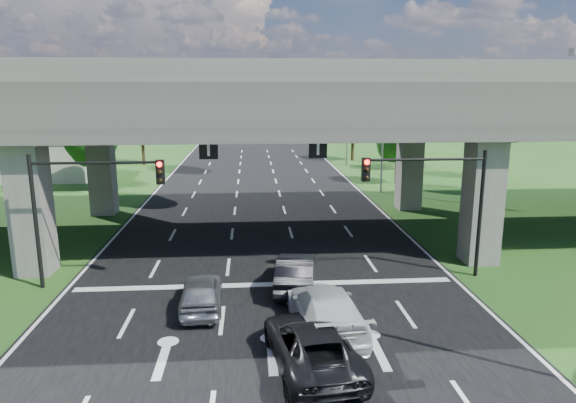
{
  "coord_description": "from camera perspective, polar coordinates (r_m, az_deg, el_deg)",
  "views": [
    {
      "loc": [
        -0.62,
        -18.39,
        8.73
      ],
      "look_at": [
        1.26,
        6.98,
        3.1
      ],
      "focal_mm": 32.0,
      "sensor_mm": 36.0,
      "label": 1
    }
  ],
  "objects": [
    {
      "name": "car_white",
      "position": [
        19.13,
        4.22,
        -11.92
      ],
      "size": [
        2.75,
        5.76,
        1.62
      ],
      "primitive_type": "imported",
      "rotation": [
        0.0,
        0.0,
        3.23
      ],
      "color": "#BDBDBD",
      "rests_on": "road"
    },
    {
      "name": "car_dark",
      "position": [
        22.89,
        0.85,
        -7.81
      ],
      "size": [
        2.23,
        4.82,
        1.53
      ],
      "primitive_type": "imported",
      "rotation": [
        0.0,
        0.0,
        3.01
      ],
      "color": "black",
      "rests_on": "road"
    },
    {
      "name": "signal_left",
      "position": [
        23.9,
        -21.7,
        0.62
      ],
      "size": [
        5.76,
        0.54,
        6.0
      ],
      "color": "black",
      "rests_on": "ground"
    },
    {
      "name": "ground",
      "position": [
        20.37,
        -2.15,
        -12.92
      ],
      "size": [
        160.0,
        160.0,
        0.0
      ],
      "primitive_type": "plane",
      "color": "#1B4616",
      "rests_on": "ground"
    },
    {
      "name": "tree_right_mid",
      "position": [
        57.07,
        12.87,
        7.58
      ],
      "size": [
        3.91,
        3.9,
        6.76
      ],
      "color": "black",
      "rests_on": "ground"
    },
    {
      "name": "car_silver",
      "position": [
        21.18,
        -9.6,
        -9.9
      ],
      "size": [
        1.81,
        4.18,
        1.4
      ],
      "primitive_type": "imported",
      "rotation": [
        0.0,
        0.0,
        3.18
      ],
      "color": "#A4A7AB",
      "rests_on": "road"
    },
    {
      "name": "signal_right",
      "position": [
        24.3,
        16.17,
        1.2
      ],
      "size": [
        5.76,
        0.54,
        6.0
      ],
      "color": "black",
      "rests_on": "ground"
    },
    {
      "name": "tree_right_near",
      "position": [
        48.55,
        12.22,
        7.19
      ],
      "size": [
        4.2,
        4.2,
        7.28
      ],
      "color": "black",
      "rests_on": "ground"
    },
    {
      "name": "overpass",
      "position": [
        30.41,
        -3.13,
        10.93
      ],
      "size": [
        80.0,
        15.0,
        10.0
      ],
      "color": "#32302E",
      "rests_on": "ground"
    },
    {
      "name": "tree_right_far",
      "position": [
        63.78,
        7.31,
        8.86
      ],
      "size": [
        4.5,
        4.5,
        7.8
      ],
      "color": "black",
      "rests_on": "ground"
    },
    {
      "name": "tree_left_far",
      "position": [
        61.74,
        -15.94,
        8.67
      ],
      "size": [
        4.8,
        4.8,
        8.32
      ],
      "color": "black",
      "rests_on": "ground"
    },
    {
      "name": "tree_left_near",
      "position": [
        46.52,
        -21.04,
        6.83
      ],
      "size": [
        4.5,
        4.5,
        7.8
      ],
      "color": "black",
      "rests_on": "ground"
    },
    {
      "name": "road",
      "position": [
        29.7,
        -2.87,
        -4.61
      ],
      "size": [
        18.0,
        120.0,
        0.03
      ],
      "primitive_type": "cube",
      "color": "black",
      "rests_on": "ground"
    },
    {
      "name": "car_trailing",
      "position": [
        16.9,
        2.65,
        -15.63
      ],
      "size": [
        3.13,
        5.62,
        1.49
      ],
      "primitive_type": "imported",
      "rotation": [
        0.0,
        0.0,
        3.27
      ],
      "color": "black",
      "rests_on": "road"
    },
    {
      "name": "streetlight_beyond",
      "position": [
        59.43,
        6.24,
        9.62
      ],
      "size": [
        3.38,
        0.25,
        10.0
      ],
      "color": "gray",
      "rests_on": "ground"
    },
    {
      "name": "streetlight_far",
      "position": [
        43.82,
        10.04,
        8.51
      ],
      "size": [
        3.38,
        0.25,
        10.0
      ],
      "color": "gray",
      "rests_on": "ground"
    },
    {
      "name": "tree_left_mid",
      "position": [
        55.07,
        -21.64,
        6.86
      ],
      "size": [
        3.91,
        3.9,
        6.76
      ],
      "color": "black",
      "rests_on": "ground"
    }
  ]
}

